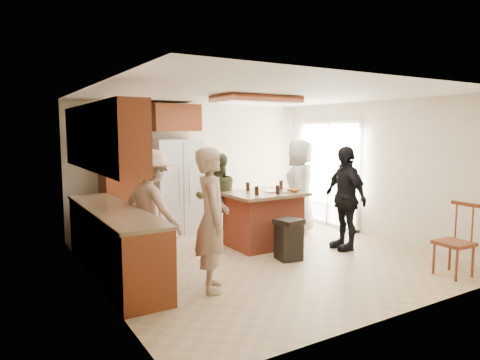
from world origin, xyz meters
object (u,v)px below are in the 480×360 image
trash_bin (289,239)px  spindle_chair (455,243)px  person_behind_left (217,198)px  person_behind_right (300,186)px  person_counter (151,209)px  person_front_left (212,220)px  kitchen_island (263,219)px  person_side_right (345,198)px  refrigerator (176,187)px

trash_bin → spindle_chair: bearing=-49.5°
person_behind_left → spindle_chair: (1.93, -3.21, -0.33)m
person_behind_right → person_counter: person_behind_right is taller
person_front_left → kitchen_island: bearing=-29.2°
person_side_right → person_counter: bearing=-94.5°
person_behind_right → kitchen_island: 1.32m
person_counter → trash_bin: (1.90, -0.75, -0.53)m
kitchen_island → person_side_right: bearing=-38.3°
person_counter → person_front_left: bearing=173.1°
person_front_left → person_behind_right: bearing=-35.4°
person_front_left → spindle_chair: 3.32m
person_behind_right → kitchen_island: bearing=-22.8°
person_behind_right → refrigerator: size_ratio=1.00×
trash_bin → person_behind_left: bearing=106.7°
person_front_left → person_counter: person_front_left is taller
person_behind_right → spindle_chair: 3.09m
person_behind_right → kitchen_island: size_ratio=1.40×
person_behind_right → trash_bin: size_ratio=2.85×
person_behind_left → person_side_right: 2.17m
refrigerator → kitchen_island: refrigerator is taller
person_front_left → refrigerator: bearing=7.5°
person_side_right → spindle_chair: person_side_right is taller
person_front_left → spindle_chair: (3.05, -1.24, -0.43)m
person_front_left → person_behind_right: person_behind_right is taller
person_behind_left → spindle_chair: person_behind_left is taller
person_side_right → refrigerator: (-1.98, 2.41, 0.04)m
person_behind_left → kitchen_island: 0.89m
person_behind_left → kitchen_island: person_behind_left is taller
refrigerator → kitchen_island: size_ratio=1.41×
person_front_left → kitchen_island: 2.19m
refrigerator → person_behind_right: bearing=-28.1°
refrigerator → person_side_right: bearing=-50.7°
person_front_left → person_side_right: (2.74, 0.51, -0.03)m
person_front_left → refrigerator: refrigerator is taller
kitchen_island → refrigerator: bearing=120.3°
person_behind_right → kitchen_island: person_behind_right is taller
person_behind_left → person_counter: size_ratio=0.93×
person_counter → refrigerator: (1.09, 1.68, 0.05)m
kitchen_island → spindle_chair: spindle_chair is taller
person_behind_left → person_behind_right: (1.71, -0.16, 0.11)m
person_front_left → trash_bin: (1.57, 0.50, -0.56)m
person_behind_left → refrigerator: refrigerator is taller
person_front_left → person_behind_left: (1.13, 1.97, -0.10)m
refrigerator → kitchen_island: (0.92, -1.58, -0.43)m
person_behind_left → kitchen_island: (0.55, -0.62, -0.31)m
person_counter → spindle_chair: bearing=-147.9°
person_behind_right → refrigerator: (-2.08, 1.11, 0.00)m
person_behind_left → refrigerator: 1.03m
person_front_left → person_counter: (-0.33, 1.25, -0.03)m
person_front_left → person_behind_left: size_ratio=1.12×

